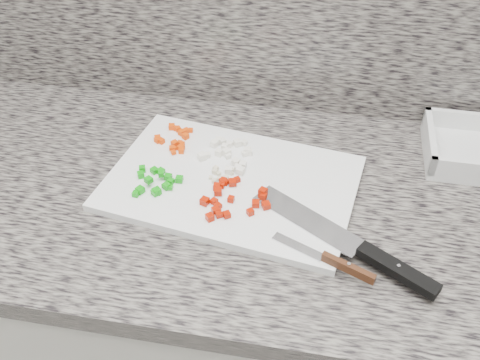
{
  "coord_description": "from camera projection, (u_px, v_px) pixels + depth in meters",
  "views": [
    {
      "loc": [
        0.1,
        0.7,
        1.58
      ],
      "look_at": [
        -0.03,
        1.43,
        0.94
      ],
      "focal_mm": 40.0,
      "sensor_mm": 36.0,
      "label": 1
    }
  ],
  "objects": [
    {
      "name": "countertop",
      "position": [
        258.0,
        200.0,
        1.02
      ],
      "size": [
        3.96,
        0.64,
        0.04
      ],
      "primitive_type": "cube",
      "color": "slate",
      "rests_on": "cabinet"
    },
    {
      "name": "paring_knife",
      "position": [
        335.0,
        262.0,
        0.85
      ],
      "size": [
        0.17,
        0.08,
        0.02
      ],
      "rotation": [
        0.0,
        0.0,
        -0.41
      ],
      "color": "silver",
      "rests_on": "cutting_board"
    },
    {
      "name": "chef_knife",
      "position": [
        364.0,
        251.0,
        0.87
      ],
      "size": [
        0.32,
        0.21,
        0.02
      ],
      "rotation": [
        0.0,
        0.0,
        -0.55
      ],
      "color": "silver",
      "rests_on": "cutting_board"
    },
    {
      "name": "garlic_pile",
      "position": [
        222.0,
        176.0,
        1.01
      ],
      "size": [
        0.04,
        0.05,
        0.01
      ],
      "color": "beige",
      "rests_on": "cutting_board"
    },
    {
      "name": "green_pepper_pile",
      "position": [
        156.0,
        182.0,
        0.99
      ],
      "size": [
        0.09,
        0.08,
        0.02
      ],
      "color": "#0D990E",
      "rests_on": "cutting_board"
    },
    {
      "name": "red_pepper_pile",
      "position": [
        230.0,
        197.0,
        0.96
      ],
      "size": [
        0.13,
        0.12,
        0.01
      ],
      "color": "#A51602",
      "rests_on": "cutting_board"
    },
    {
      "name": "cutting_board",
      "position": [
        232.0,
        183.0,
        1.01
      ],
      "size": [
        0.5,
        0.37,
        0.02
      ],
      "primitive_type": "cube",
      "rotation": [
        0.0,
        0.0,
        -0.16
      ],
      "color": "white",
      "rests_on": "countertop"
    },
    {
      "name": "onion_pile",
      "position": [
        230.0,
        155.0,
        1.06
      ],
      "size": [
        0.11,
        0.11,
        0.01
      ],
      "color": "white",
      "rests_on": "cutting_board"
    },
    {
      "name": "carrot_pile",
      "position": [
        175.0,
        138.0,
        1.1
      ],
      "size": [
        0.07,
        0.1,
        0.01
      ],
      "color": "#DF3F04",
      "rests_on": "cutting_board"
    },
    {
      "name": "cabinet",
      "position": [
        254.0,
        333.0,
        1.31
      ],
      "size": [
        3.92,
        0.62,
        0.86
      ],
      "primitive_type": "cube",
      "color": "silver",
      "rests_on": "ground"
    }
  ]
}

